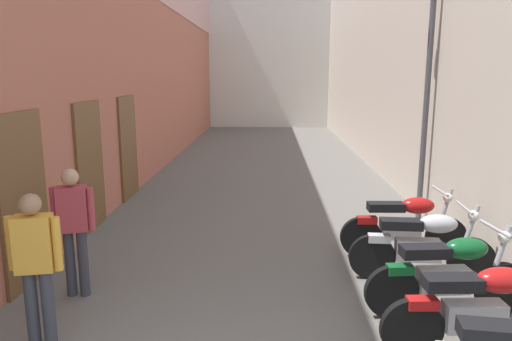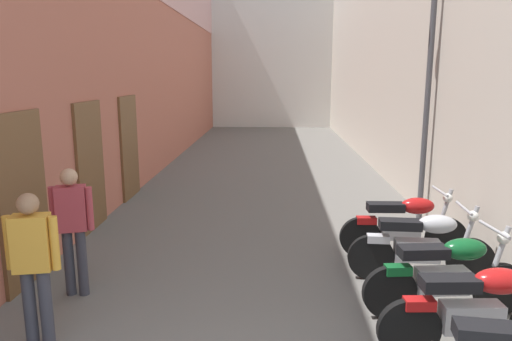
{
  "view_description": "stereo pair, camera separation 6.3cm",
  "coord_description": "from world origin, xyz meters",
  "px_view_note": "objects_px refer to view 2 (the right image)",
  "views": [
    {
      "loc": [
        0.09,
        -2.2,
        2.63
      ],
      "look_at": [
        -0.15,
        5.64,
        1.04
      ],
      "focal_mm": 33.14,
      "sensor_mm": 36.0,
      "label": 1
    },
    {
      "loc": [
        0.15,
        -2.2,
        2.63
      ],
      "look_at": [
        -0.15,
        5.64,
        1.04
      ],
      "focal_mm": 33.14,
      "sensor_mm": 36.0,
      "label": 2
    }
  ],
  "objects_px": {
    "motorcycle_fifth": "(404,224)",
    "pedestrian_mid_alley": "(72,222)",
    "motorcycle_second": "(478,309)",
    "street_lamp": "(423,77)",
    "pedestrian_by_doorway": "(33,260)",
    "motorcycle_fourth": "(422,245)",
    "motorcycle_third": "(447,274)"
  },
  "relations": [
    {
      "from": "motorcycle_second",
      "to": "motorcycle_fourth",
      "type": "relative_size",
      "value": 1.0
    },
    {
      "from": "pedestrian_mid_alley",
      "to": "street_lamp",
      "type": "bearing_deg",
      "value": 32.97
    },
    {
      "from": "motorcycle_third",
      "to": "pedestrian_mid_alley",
      "type": "relative_size",
      "value": 1.18
    },
    {
      "from": "pedestrian_mid_alley",
      "to": "street_lamp",
      "type": "xyz_separation_m",
      "value": [
        4.99,
        3.24,
        1.68
      ]
    },
    {
      "from": "motorcycle_fourth",
      "to": "street_lamp",
      "type": "height_order",
      "value": "street_lamp"
    },
    {
      "from": "motorcycle_second",
      "to": "street_lamp",
      "type": "relative_size",
      "value": 0.42
    },
    {
      "from": "motorcycle_fourth",
      "to": "pedestrian_by_doorway",
      "type": "bearing_deg",
      "value": -157.79
    },
    {
      "from": "motorcycle_third",
      "to": "street_lamp",
      "type": "distance_m",
      "value": 4.23
    },
    {
      "from": "motorcycle_third",
      "to": "pedestrian_by_doorway",
      "type": "height_order",
      "value": "pedestrian_by_doorway"
    },
    {
      "from": "pedestrian_mid_alley",
      "to": "pedestrian_by_doorway",
      "type": "bearing_deg",
      "value": -84.09
    },
    {
      "from": "motorcycle_third",
      "to": "motorcycle_fourth",
      "type": "bearing_deg",
      "value": 90.0
    },
    {
      "from": "motorcycle_fifth",
      "to": "pedestrian_mid_alley",
      "type": "bearing_deg",
      "value": -162.22
    },
    {
      "from": "motorcycle_second",
      "to": "pedestrian_mid_alley",
      "type": "relative_size",
      "value": 1.18
    },
    {
      "from": "pedestrian_mid_alley",
      "to": "street_lamp",
      "type": "distance_m",
      "value": 6.18
    },
    {
      "from": "motorcycle_fifth",
      "to": "motorcycle_third",
      "type": "bearing_deg",
      "value": -90.0
    },
    {
      "from": "motorcycle_second",
      "to": "motorcycle_fifth",
      "type": "relative_size",
      "value": 1.0
    },
    {
      "from": "motorcycle_fourth",
      "to": "pedestrian_mid_alley",
      "type": "height_order",
      "value": "pedestrian_mid_alley"
    },
    {
      "from": "motorcycle_fifth",
      "to": "street_lamp",
      "type": "bearing_deg",
      "value": 69.5
    },
    {
      "from": "motorcycle_third",
      "to": "pedestrian_mid_alley",
      "type": "distance_m",
      "value": 4.33
    },
    {
      "from": "motorcycle_second",
      "to": "motorcycle_third",
      "type": "xyz_separation_m",
      "value": [
        -0.0,
        0.8,
        0.0
      ]
    },
    {
      "from": "motorcycle_second",
      "to": "pedestrian_mid_alley",
      "type": "distance_m",
      "value": 4.47
    },
    {
      "from": "pedestrian_by_doorway",
      "to": "pedestrian_mid_alley",
      "type": "height_order",
      "value": "same"
    },
    {
      "from": "pedestrian_by_doorway",
      "to": "street_lamp",
      "type": "xyz_separation_m",
      "value": [
        4.87,
        4.4,
        1.68
      ]
    },
    {
      "from": "motorcycle_third",
      "to": "motorcycle_fourth",
      "type": "relative_size",
      "value": 1.0
    },
    {
      "from": "pedestrian_by_doorway",
      "to": "pedestrian_mid_alley",
      "type": "relative_size",
      "value": 1.0
    },
    {
      "from": "motorcycle_fourth",
      "to": "street_lamp",
      "type": "distance_m",
      "value": 3.48
    },
    {
      "from": "motorcycle_fourth",
      "to": "pedestrian_mid_alley",
      "type": "xyz_separation_m",
      "value": [
        -4.3,
        -0.54,
        0.42
      ]
    },
    {
      "from": "motorcycle_third",
      "to": "motorcycle_fifth",
      "type": "height_order",
      "value": "same"
    },
    {
      "from": "motorcycle_fifth",
      "to": "street_lamp",
      "type": "relative_size",
      "value": 0.42
    },
    {
      "from": "motorcycle_fourth",
      "to": "motorcycle_second",
      "type": "bearing_deg",
      "value": -90.0
    },
    {
      "from": "motorcycle_fifth",
      "to": "pedestrian_mid_alley",
      "type": "distance_m",
      "value": 4.53
    },
    {
      "from": "motorcycle_second",
      "to": "motorcycle_third",
      "type": "height_order",
      "value": "same"
    }
  ]
}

